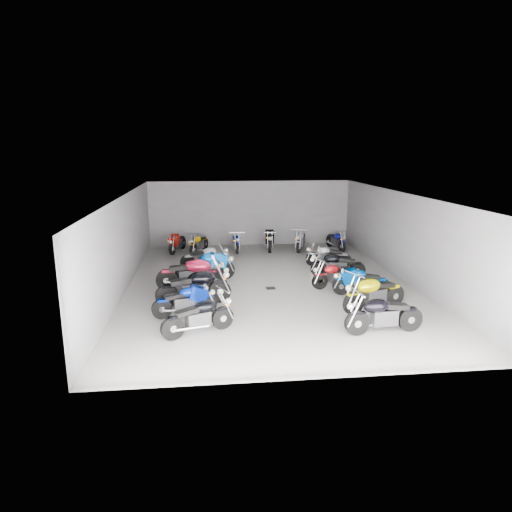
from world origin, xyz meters
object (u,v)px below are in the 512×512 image
object	(u,v)px
motorcycle_left_e	(206,267)
motorcycle_back_e	(301,240)
motorcycle_right_f	(328,256)
motorcycle_back_a	(177,242)
motorcycle_back_c	(236,242)
motorcycle_back_b	(199,243)
motorcycle_right_c	(361,282)
motorcycle_back_f	(336,240)
motorcycle_left_f	(205,257)
motorcycle_left_b	(185,301)
drain_grate	(271,288)
motorcycle_right_d	(336,275)
motorcycle_right_b	(374,293)
motorcycle_right_e	(337,265)
motorcycle_left_d	(192,274)
motorcycle_back_d	(269,239)
motorcycle_right_a	(383,314)
motorcycle_left_a	(199,316)
motorcycle_left_c	(195,287)

from	to	relation	value
motorcycle_left_e	motorcycle_back_e	distance (m)	6.59
motorcycle_right_f	motorcycle_back_a	xyz separation A→B (m)	(-6.34, 3.42, 0.01)
motorcycle_back_c	motorcycle_back_b	bearing A→B (deg)	5.13
motorcycle_right_c	motorcycle_back_f	size ratio (longest dim) A/B	1.01
motorcycle_left_f	motorcycle_back_f	bearing A→B (deg)	109.94
motorcycle_left_b	motorcycle_left_f	distance (m)	5.34
motorcycle_left_e	motorcycle_left_f	xyz separation A→B (m)	(-0.04, 1.77, -0.07)
motorcycle_left_f	motorcycle_right_f	size ratio (longest dim) A/B	1.07
drain_grate	motorcycle_left_e	size ratio (longest dim) A/B	0.15
motorcycle_right_d	motorcycle_back_f	distance (m)	6.21
motorcycle_back_f	motorcycle_left_f	bearing A→B (deg)	14.41
motorcycle_right_b	motorcycle_right_e	xyz separation A→B (m)	(-0.07, 3.63, -0.05)
motorcycle_right_b	motorcycle_left_d	bearing A→B (deg)	42.96
motorcycle_left_b	motorcycle_back_b	bearing A→B (deg)	165.32
motorcycle_back_e	motorcycle_left_d	bearing A→B (deg)	68.95
motorcycle_left_e	motorcycle_back_d	size ratio (longest dim) A/B	1.02
motorcycle_right_f	motorcycle_back_f	distance (m)	3.35
motorcycle_right_a	motorcycle_back_f	world-z (taller)	motorcycle_right_a
motorcycle_right_d	motorcycle_right_e	bearing A→B (deg)	-33.88
motorcycle_right_b	motorcycle_right_d	distance (m)	2.47
motorcycle_back_b	motorcycle_left_f	bearing A→B (deg)	118.92
motorcycle_left_f	motorcycle_back_e	xyz separation A→B (m)	(4.54, 3.03, 0.01)
motorcycle_left_b	motorcycle_back_f	xyz separation A→B (m)	(6.85, 8.24, 0.00)
motorcycle_right_d	motorcycle_right_f	xyz separation A→B (m)	(0.48, 2.85, -0.00)
drain_grate	motorcycle_back_d	world-z (taller)	motorcycle_back_d
motorcycle_left_e	motorcycle_right_a	bearing A→B (deg)	23.74
motorcycle_left_b	motorcycle_right_d	bearing A→B (deg)	101.13
motorcycle_right_e	motorcycle_back_b	bearing A→B (deg)	62.62
motorcycle_right_a	motorcycle_back_f	xyz separation A→B (m)	(1.62, 10.08, -0.06)
motorcycle_left_f	motorcycle_right_f	world-z (taller)	motorcycle_left_f
motorcycle_left_f	motorcycle_right_d	distance (m)	5.47
motorcycle_right_d	motorcycle_back_e	distance (m)	6.07
motorcycle_back_c	motorcycle_right_a	bearing A→B (deg)	106.45
motorcycle_back_b	motorcycle_back_f	distance (m)	6.57
motorcycle_left_a	motorcycle_left_c	xyz separation A→B (m)	(-0.16, 2.33, 0.08)
motorcycle_left_d	motorcycle_back_c	world-z (taller)	motorcycle_left_d
motorcycle_left_d	motorcycle_back_a	size ratio (longest dim) A/B	1.27
motorcycle_left_f	motorcycle_left_a	bearing A→B (deg)	-6.49
motorcycle_left_e	motorcycle_left_f	bearing A→B (deg)	164.31
motorcycle_right_f	motorcycle_back_d	bearing A→B (deg)	45.56
motorcycle_right_e	motorcycle_back_c	xyz separation A→B (m)	(-3.49, 5.00, -0.05)
motorcycle_left_a	motorcycle_back_c	world-z (taller)	motorcycle_left_a
motorcycle_right_c	motorcycle_back_a	xyz separation A→B (m)	(-6.45, 7.21, 0.00)
motorcycle_left_a	motorcycle_right_d	size ratio (longest dim) A/B	1.03
motorcycle_right_c	motorcycle_right_e	distance (m)	2.15
motorcycle_right_d	motorcycle_left_a	bearing A→B (deg)	112.23
motorcycle_right_b	motorcycle_right_c	distance (m)	1.49
motorcycle_left_c	motorcycle_back_f	size ratio (longest dim) A/B	1.24
motorcycle_left_a	motorcycle_back_f	size ratio (longest dim) A/B	1.01
motorcycle_right_a	motorcycle_right_e	bearing A→B (deg)	-8.10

